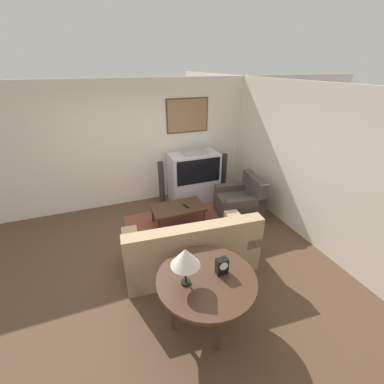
{
  "coord_description": "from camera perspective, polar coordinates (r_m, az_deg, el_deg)",
  "views": [
    {
      "loc": [
        -0.78,
        -3.43,
        2.94
      ],
      "look_at": [
        0.79,
        0.65,
        0.75
      ],
      "focal_mm": 24.0,
      "sensor_mm": 36.0,
      "label": 1
    }
  ],
  "objects": [
    {
      "name": "table_lamp",
      "position": [
        2.79,
        -1.48,
        -14.37
      ],
      "size": [
        0.32,
        0.32,
        0.47
      ],
      "color": "black",
      "rests_on": "console_table"
    },
    {
      "name": "console_table",
      "position": [
        3.14,
        3.25,
        -19.35
      ],
      "size": [
        1.16,
        1.16,
        0.75
      ],
      "color": "#472D1E",
      "rests_on": "ground_plane"
    },
    {
      "name": "coffee_table",
      "position": [
        5.11,
        -3.15,
        -3.67
      ],
      "size": [
        1.02,
        0.6,
        0.41
      ],
      "color": "#472D1E",
      "rests_on": "ground_plane"
    },
    {
      "name": "remote",
      "position": [
        5.08,
        -1.41,
        -3.16
      ],
      "size": [
        0.09,
        0.17,
        0.02
      ],
      "color": "black",
      "rests_on": "coffee_table"
    },
    {
      "name": "couch",
      "position": [
        4.13,
        -0.36,
        -12.69
      ],
      "size": [
        2.08,
        1.07,
        0.94
      ],
      "rotation": [
        0.0,
        0.0,
        3.06
      ],
      "color": "tan",
      "rests_on": "ground_plane"
    },
    {
      "name": "wall_back",
      "position": [
        5.83,
        -12.58,
        10.24
      ],
      "size": [
        12.0,
        0.1,
        2.7
      ],
      "color": "silver",
      "rests_on": "ground_plane"
    },
    {
      "name": "speaker_tower_right",
      "position": [
        6.31,
        7.04,
        3.65
      ],
      "size": [
        0.22,
        0.22,
        1.06
      ],
      "color": "black",
      "rests_on": "ground_plane"
    },
    {
      "name": "wall_right",
      "position": [
        5.09,
        22.7,
        6.3
      ],
      "size": [
        0.06,
        12.0,
        2.7
      ],
      "color": "silver",
      "rests_on": "ground_plane"
    },
    {
      "name": "area_rug",
      "position": [
        5.24,
        -2.82,
        -7.46
      ],
      "size": [
        2.05,
        1.49,
        0.01
      ],
      "color": "brown",
      "rests_on": "ground_plane"
    },
    {
      "name": "tv",
      "position": [
        5.97,
        0.42,
        3.39
      ],
      "size": [
        1.12,
        0.6,
        1.23
      ],
      "color": "silver",
      "rests_on": "ground_plane"
    },
    {
      "name": "armchair",
      "position": [
        5.52,
        10.62,
        -2.47
      ],
      "size": [
        0.95,
        0.98,
        0.89
      ],
      "rotation": [
        0.0,
        0.0,
        -1.73
      ],
      "color": "#473D38",
      "rests_on": "ground_plane"
    },
    {
      "name": "ground_plane",
      "position": [
        4.58,
        -6.49,
        -13.5
      ],
      "size": [
        12.0,
        12.0,
        0.0
      ],
      "primitive_type": "plane",
      "color": "brown"
    },
    {
      "name": "speaker_tower_left",
      "position": [
        5.79,
        -6.76,
        1.5
      ],
      "size": [
        0.22,
        0.22,
        1.06
      ],
      "color": "black",
      "rests_on": "ground_plane"
    },
    {
      "name": "mantel_clock",
      "position": [
        3.1,
        6.65,
        -16.02
      ],
      "size": [
        0.14,
        0.1,
        0.2
      ],
      "color": "black",
      "rests_on": "console_table"
    }
  ]
}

